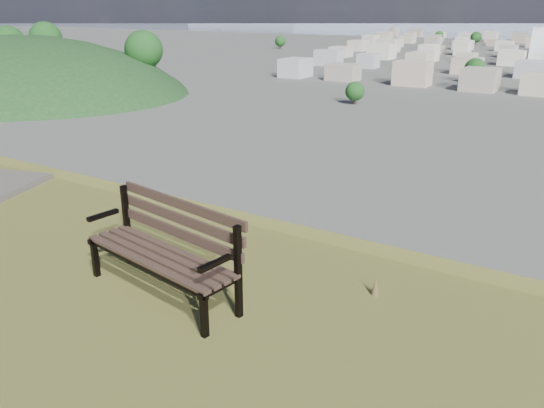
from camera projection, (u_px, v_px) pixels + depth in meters
The scene contains 3 objects.
park_bench at pixel (167, 244), 4.96m from camera, with size 1.77×0.81×0.89m.
green_wooded_hill at pixel (20, 91), 187.36m from camera, with size 148.19×118.55×74.10m.
city_trees at pixel (543, 54), 278.14m from camera, with size 406.52×387.20×9.98m.
Camera 1 is at (3.91, -1.11, 27.58)m, focal length 35.00 mm.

